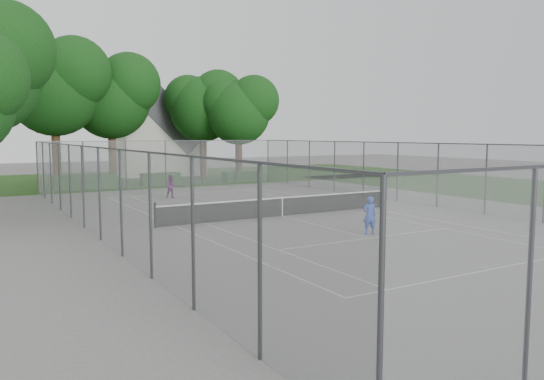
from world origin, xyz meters
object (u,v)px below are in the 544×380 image
woman_player (171,187)px  girl_player (369,215)px  house (158,135)px  tennis_net (282,206)px

woman_player → girl_player: bearing=-67.6°
house → girl_player: bearing=-94.5°
girl_player → house: bearing=-73.1°
tennis_net → girl_player: 5.78m
tennis_net → woman_player: woman_player is taller
house → girl_player: (-2.74, -34.46, -3.17)m
tennis_net → girl_player: bearing=-84.4°
tennis_net → house: bearing=83.5°
tennis_net → girl_player: (0.56, -5.75, 0.25)m
woman_player → house: bearing=86.4°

